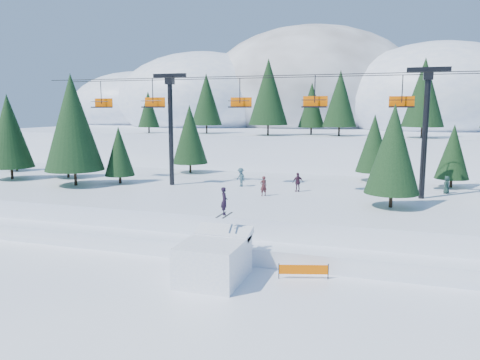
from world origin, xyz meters
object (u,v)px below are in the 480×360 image
(chairlift, at_px, (283,112))
(banner_far, at_px, (413,272))
(jump_kicker, at_px, (214,258))
(banner_near, at_px, (304,270))

(chairlift, xyz_separation_m, banner_far, (10.36, -12.58, -8.78))
(chairlift, height_order, banner_far, chairlift)
(jump_kicker, relative_size, banner_near, 1.85)
(chairlift, distance_m, banner_near, 17.22)
(banner_far, bearing_deg, banner_near, -165.36)
(chairlift, distance_m, banner_far, 18.51)
(banner_near, height_order, banner_far, same)
(jump_kicker, height_order, banner_near, jump_kicker)
(chairlift, relative_size, banner_far, 16.13)
(jump_kicker, bearing_deg, banner_near, 18.92)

